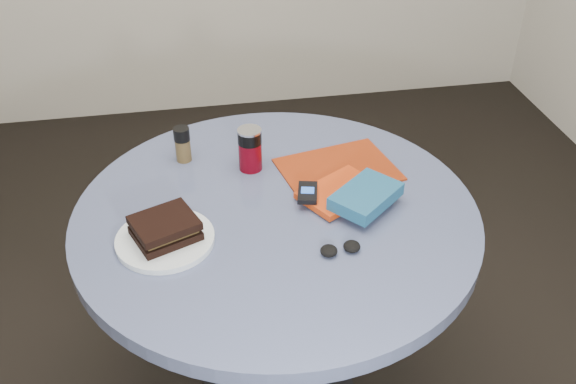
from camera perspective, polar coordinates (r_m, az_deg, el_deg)
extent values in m
cylinder|color=black|center=(1.84, -0.94, -11.09)|extent=(0.11, 0.11, 0.68)
cylinder|color=#414B6D|center=(1.59, -1.06, -2.16)|extent=(1.00, 1.00, 0.04)
cylinder|color=silver|center=(1.51, -10.86, -4.16)|extent=(0.30, 0.30, 0.01)
cube|color=black|center=(1.50, -10.81, -3.60)|extent=(0.17, 0.16, 0.02)
cube|color=#352A14|center=(1.49, -10.88, -3.16)|extent=(0.15, 0.14, 0.01)
cube|color=black|center=(1.48, -10.94, -2.71)|extent=(0.17, 0.16, 0.02)
cylinder|color=#5E0411|center=(1.71, -3.37, 3.26)|extent=(0.07, 0.07, 0.08)
cylinder|color=black|center=(1.68, -3.44, 4.90)|extent=(0.07, 0.07, 0.03)
cylinder|color=silver|center=(1.67, -3.46, 5.47)|extent=(0.07, 0.07, 0.01)
cylinder|color=#4E3E21|center=(1.77, -9.29, 3.71)|extent=(0.05, 0.05, 0.06)
cylinder|color=black|center=(1.75, -9.45, 5.10)|extent=(0.05, 0.05, 0.04)
cube|color=maroon|center=(1.73, 4.46, 2.02)|extent=(0.34, 0.28, 0.01)
cube|color=#AE320D|center=(1.62, 4.62, 0.01)|extent=(0.24, 0.21, 0.02)
cube|color=navy|center=(1.57, 6.94, -0.37)|extent=(0.20, 0.20, 0.03)
cube|color=black|center=(1.59, 1.75, -0.07)|extent=(0.07, 0.09, 0.01)
cube|color=#2350B3|center=(1.59, 1.76, 0.16)|extent=(0.04, 0.03, 0.00)
ellipsoid|color=black|center=(1.45, 3.65, -5.24)|extent=(0.04, 0.04, 0.02)
ellipsoid|color=black|center=(1.46, 5.70, -4.83)|extent=(0.04, 0.04, 0.02)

